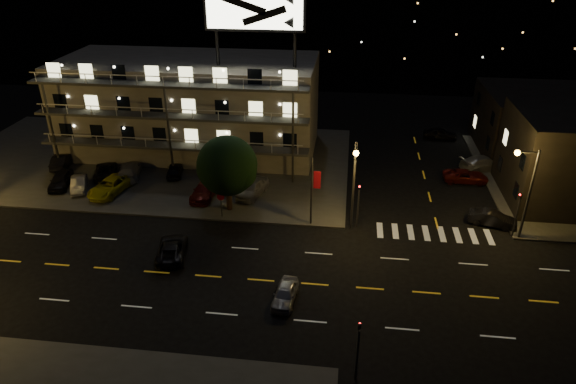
# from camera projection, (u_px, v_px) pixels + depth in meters

# --- Properties ---
(ground) EXTENTS (140.00, 140.00, 0.00)m
(ground) POSITION_uv_depth(u_px,v_px,m) (234.00, 278.00, 38.14)
(ground) COLOR black
(ground) RESTS_ON ground
(curb_nw) EXTENTS (44.00, 24.00, 0.15)m
(curb_nw) POSITION_uv_depth(u_px,v_px,m) (150.00, 160.00, 57.26)
(curb_nw) COLOR #383836
(curb_nw) RESTS_ON ground
(curb_ne) EXTENTS (16.00, 24.00, 0.15)m
(curb_ne) POSITION_uv_depth(u_px,v_px,m) (563.00, 181.00, 52.47)
(curb_ne) COLOR #383836
(curb_ne) RESTS_ON ground
(motel) EXTENTS (28.00, 13.80, 18.10)m
(motel) POSITION_uv_depth(u_px,v_px,m) (191.00, 105.00, 57.82)
(motel) COLOR gray
(motel) RESTS_ON ground
(side_bldg_back) EXTENTS (14.06, 12.00, 7.00)m
(side_bldg_back) POSITION_uv_depth(u_px,v_px,m) (546.00, 123.00, 57.95)
(side_bldg_back) COLOR black
(side_bldg_back) RESTS_ON ground
(streetlight_nc) EXTENTS (0.44, 1.92, 8.00)m
(streetlight_nc) POSITION_uv_depth(u_px,v_px,m) (354.00, 178.00, 41.93)
(streetlight_nc) COLOR #2D2D30
(streetlight_nc) RESTS_ON ground
(streetlight_ne) EXTENTS (1.92, 0.44, 8.00)m
(streetlight_ne) POSITION_uv_depth(u_px,v_px,m) (526.00, 185.00, 40.77)
(streetlight_ne) COLOR #2D2D30
(streetlight_ne) RESTS_ON ground
(signal_nw) EXTENTS (0.20, 0.27, 4.60)m
(signal_nw) POSITION_uv_depth(u_px,v_px,m) (358.00, 201.00, 43.47)
(signal_nw) COLOR #2D2D30
(signal_nw) RESTS_ON ground
(signal_sw) EXTENTS (0.20, 0.27, 4.60)m
(signal_sw) POSITION_uv_depth(u_px,v_px,m) (358.00, 345.00, 28.49)
(signal_sw) COLOR #2D2D30
(signal_sw) RESTS_ON ground
(signal_ne) EXTENTS (0.27, 0.20, 4.60)m
(signal_ne) POSITION_uv_depth(u_px,v_px,m) (518.00, 210.00, 42.06)
(signal_ne) COLOR #2D2D30
(signal_ne) RESTS_ON ground
(banner_north) EXTENTS (0.83, 0.16, 6.40)m
(banner_north) POSITION_uv_depth(u_px,v_px,m) (313.00, 190.00, 43.42)
(banner_north) COLOR #2D2D30
(banner_north) RESTS_ON ground
(stop_sign) EXTENTS (0.91, 0.11, 2.61)m
(stop_sign) POSITION_uv_depth(u_px,v_px,m) (221.00, 201.00, 45.23)
(stop_sign) COLOR #2D2D30
(stop_sign) RESTS_ON ground
(tree) EXTENTS (5.60, 5.39, 7.05)m
(tree) POSITION_uv_depth(u_px,v_px,m) (227.00, 167.00, 45.31)
(tree) COLOR black
(tree) RESTS_ON curb_nw
(lot_car_0) EXTENTS (2.54, 4.48, 1.44)m
(lot_car_0) POSITION_uv_depth(u_px,v_px,m) (61.00, 180.00, 50.97)
(lot_car_0) COLOR black
(lot_car_0) RESTS_ON curb_nw
(lot_car_1) EXTENTS (2.65, 3.97, 1.24)m
(lot_car_1) POSITION_uv_depth(u_px,v_px,m) (79.00, 184.00, 50.38)
(lot_car_1) COLOR gray
(lot_car_1) RESTS_ON curb_nw
(lot_car_2) EXTENTS (3.35, 5.52, 1.43)m
(lot_car_2) POSITION_uv_depth(u_px,v_px,m) (110.00, 186.00, 49.73)
(lot_car_2) COLOR #CCC513
(lot_car_2) RESTS_ON curb_nw
(lot_car_3) EXTENTS (2.17, 4.86, 1.39)m
(lot_car_3) POSITION_uv_depth(u_px,v_px,m) (205.00, 190.00, 49.11)
(lot_car_3) COLOR #5C120D
(lot_car_3) RESTS_ON curb_nw
(lot_car_4) EXTENTS (3.03, 4.83, 1.53)m
(lot_car_4) POSITION_uv_depth(u_px,v_px,m) (252.00, 188.00, 49.31)
(lot_car_4) COLOR gray
(lot_car_4) RESTS_ON curb_nw
(lot_car_5) EXTENTS (2.42, 4.58, 1.43)m
(lot_car_5) POSITION_uv_depth(u_px,v_px,m) (62.00, 160.00, 55.27)
(lot_car_5) COLOR black
(lot_car_5) RESTS_ON curb_nw
(lot_car_6) EXTENTS (3.53, 4.99, 1.26)m
(lot_car_6) POSITION_uv_depth(u_px,v_px,m) (105.00, 170.00, 53.20)
(lot_car_6) COLOR black
(lot_car_6) RESTS_ON curb_nw
(lot_car_7) EXTENTS (3.20, 5.46, 1.49)m
(lot_car_7) POSITION_uv_depth(u_px,v_px,m) (129.00, 170.00, 52.89)
(lot_car_7) COLOR gray
(lot_car_7) RESTS_ON curb_nw
(lot_car_8) EXTENTS (2.22, 3.90, 1.25)m
(lot_car_8) POSITION_uv_depth(u_px,v_px,m) (174.00, 170.00, 53.25)
(lot_car_8) COLOR black
(lot_car_8) RESTS_ON curb_nw
(lot_car_9) EXTENTS (2.71, 4.60, 1.43)m
(lot_car_9) POSITION_uv_depth(u_px,v_px,m) (225.00, 175.00, 51.89)
(lot_car_9) COLOR #5C120D
(lot_car_9) RESTS_ON curb_nw
(side_car_0) EXTENTS (4.26, 2.49, 1.33)m
(side_car_0) POSITION_uv_depth(u_px,v_px,m) (492.00, 219.00, 44.62)
(side_car_0) COLOR black
(side_car_0) RESTS_ON ground
(side_car_1) EXTENTS (4.51, 2.11, 1.25)m
(side_car_1) POSITION_uv_depth(u_px,v_px,m) (466.00, 176.00, 52.31)
(side_car_1) COLOR #5C120D
(side_car_1) RESTS_ON ground
(side_car_2) EXTENTS (5.55, 3.86, 1.49)m
(side_car_2) POSITION_uv_depth(u_px,v_px,m) (484.00, 163.00, 54.94)
(side_car_2) COLOR gray
(side_car_2) RESTS_ON ground
(side_car_3) EXTENTS (4.10, 1.85, 1.37)m
(side_car_3) POSITION_uv_depth(u_px,v_px,m) (440.00, 134.00, 62.93)
(side_car_3) COLOR black
(side_car_3) RESTS_ON ground
(road_car_east) EXTENTS (1.78, 3.71, 1.22)m
(road_car_east) POSITION_uv_depth(u_px,v_px,m) (285.00, 294.00, 35.57)
(road_car_east) COLOR gray
(road_car_east) RESTS_ON ground
(road_car_west) EXTENTS (3.03, 5.01, 1.30)m
(road_car_west) POSITION_uv_depth(u_px,v_px,m) (172.00, 249.00, 40.48)
(road_car_west) COLOR black
(road_car_west) RESTS_ON ground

